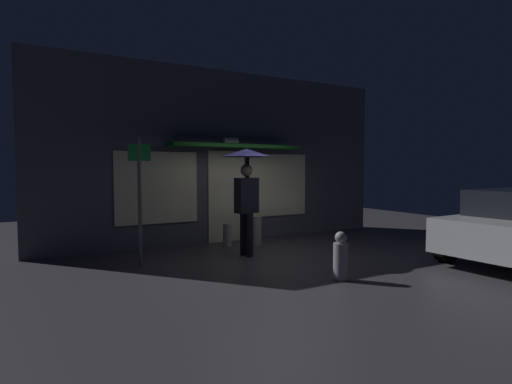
% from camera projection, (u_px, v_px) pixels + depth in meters
% --- Properties ---
extents(ground_plane, '(18.00, 18.00, 0.00)m').
position_uv_depth(ground_plane, '(277.00, 258.00, 8.05)').
color(ground_plane, '#38353A').
extents(building_facade, '(8.94, 1.00, 4.12)m').
position_uv_depth(building_facade, '(226.00, 158.00, 9.96)').
color(building_facade, '#4C4C56').
rests_on(building_facade, ground).
extents(person_with_umbrella, '(1.03, 1.03, 2.17)m').
position_uv_depth(person_with_umbrella, '(246.00, 176.00, 8.15)').
color(person_with_umbrella, black).
rests_on(person_with_umbrella, ground).
extents(street_sign_post, '(0.40, 0.07, 2.31)m').
position_uv_depth(street_sign_post, '(140.00, 194.00, 7.31)').
color(street_sign_post, '#595B60').
rests_on(street_sign_post, ground).
extents(sidewalk_bollard, '(0.20, 0.20, 0.52)m').
position_uv_depth(sidewalk_bollard, '(227.00, 235.00, 9.27)').
color(sidewalk_bollard, '#B2A899').
rests_on(sidewalk_bollard, ground).
extents(sidewalk_bollard_2, '(0.26, 0.26, 0.66)m').
position_uv_depth(sidewalk_bollard_2, '(256.00, 230.00, 9.51)').
color(sidewalk_bollard_2, '#9E998E').
rests_on(sidewalk_bollard_2, ground).
extents(fire_hydrant, '(0.23, 0.23, 0.78)m').
position_uv_depth(fire_hydrant, '(340.00, 258.00, 6.42)').
color(fire_hydrant, gray).
rests_on(fire_hydrant, ground).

